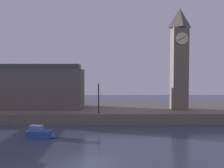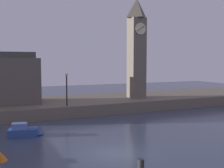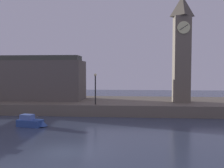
{
  "view_description": "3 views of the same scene",
  "coord_description": "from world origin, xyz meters",
  "px_view_note": "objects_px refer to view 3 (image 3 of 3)",
  "views": [
    {
      "loc": [
        1.69,
        -18.49,
        6.92
      ],
      "look_at": [
        1.98,
        17.46,
        5.34
      ],
      "focal_mm": 39.88,
      "sensor_mm": 36.0,
      "label": 1
    },
    {
      "loc": [
        -8.66,
        -19.08,
        7.11
      ],
      "look_at": [
        6.46,
        15.16,
        4.02
      ],
      "focal_mm": 44.66,
      "sensor_mm": 36.0,
      "label": 2
    },
    {
      "loc": [
        4.97,
        -17.63,
        5.98
      ],
      "look_at": [
        2.16,
        17.51,
        4.1
      ],
      "focal_mm": 39.88,
      "sensor_mm": 36.0,
      "label": 3
    }
  ],
  "objects_px": {
    "clock_tower": "(182,48)",
    "parliament_hall": "(25,78)",
    "streetlamp": "(95,85)",
    "boat_tour_blue": "(32,122)"
  },
  "relations": [
    {
      "from": "clock_tower",
      "to": "parliament_hall",
      "type": "xyz_separation_m",
      "value": [
        -23.68,
        1.63,
        -4.42
      ]
    },
    {
      "from": "clock_tower",
      "to": "streetlamp",
      "type": "bearing_deg",
      "value": -163.61
    },
    {
      "from": "parliament_hall",
      "to": "boat_tour_blue",
      "type": "relative_size",
      "value": 5.11
    },
    {
      "from": "clock_tower",
      "to": "boat_tour_blue",
      "type": "bearing_deg",
      "value": -149.48
    },
    {
      "from": "clock_tower",
      "to": "boat_tour_blue",
      "type": "relative_size",
      "value": 4.37
    },
    {
      "from": "clock_tower",
      "to": "streetlamp",
      "type": "distance_m",
      "value": 13.4
    },
    {
      "from": "clock_tower",
      "to": "parliament_hall",
      "type": "relative_size",
      "value": 0.85
    },
    {
      "from": "parliament_hall",
      "to": "boat_tour_blue",
      "type": "distance_m",
      "value": 14.15
    },
    {
      "from": "boat_tour_blue",
      "to": "streetlamp",
      "type": "bearing_deg",
      "value": 49.95
    },
    {
      "from": "parliament_hall",
      "to": "streetlamp",
      "type": "relative_size",
      "value": 4.26
    }
  ]
}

